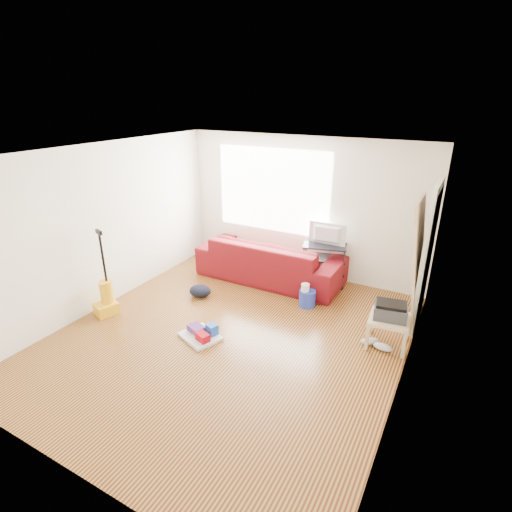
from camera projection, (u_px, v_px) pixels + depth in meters
The scene contains 13 objects.
room at pixel (238, 251), 5.19m from camera, with size 4.51×5.01×2.51m.
sofa at pixel (270, 278), 7.31m from camera, with size 2.60×1.02×0.76m, color #600C16.
tv_stand at pixel (324, 264), 6.98m from camera, with size 0.82×0.60×0.74m.
tv at pixel (326, 235), 6.77m from camera, with size 0.65×0.09×0.37m, color black.
side_table at pixel (389, 322), 5.27m from camera, with size 0.55×0.55×0.41m.
printer at pixel (391, 311), 5.21m from camera, with size 0.46×0.38×0.22m.
bucket at pixel (307, 305), 6.38m from camera, with size 0.27×0.27×0.27m, color #2438AC.
toilet_paper at pixel (305, 295), 6.30m from camera, with size 0.13×0.13×0.12m, color white.
cleaning_tray at pixel (202, 334), 5.53m from camera, with size 0.64×0.58×0.19m.
backpack at pixel (200, 296), 6.67m from camera, with size 0.36×0.29×0.20m, color black.
sneakers at pixel (376, 344), 5.32m from camera, with size 0.44×0.23×0.10m.
vacuum at pixel (106, 299), 6.08m from camera, with size 0.37×0.39×1.33m.
door_panel at pixel (408, 324), 5.87m from camera, with size 0.04×0.76×1.89m, color tan.
Camera 1 is at (2.59, -3.97, 3.16)m, focal length 28.00 mm.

